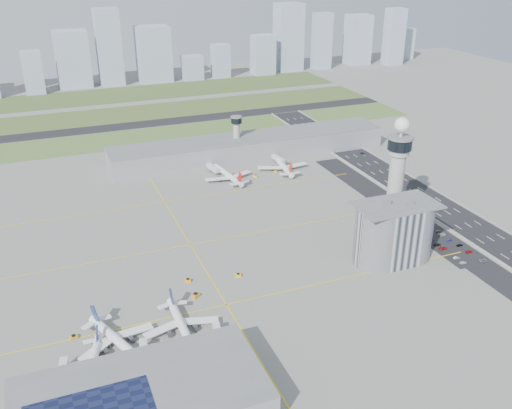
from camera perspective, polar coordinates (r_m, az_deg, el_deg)
name	(u,v)px	position (r m, az deg, el deg)	size (l,w,h in m)	color
ground	(281,257)	(295.50, 2.51, -5.29)	(1000.00, 1000.00, 0.00)	gray
grass_strip_0	(150,136)	(488.81, -10.51, 6.71)	(480.00, 50.00, 0.08)	#4E6730
grass_strip_1	(134,114)	(559.69, -12.12, 8.87)	(480.00, 60.00, 0.08)	#455A2A
grass_strip_2	(120,95)	(636.35, -13.46, 10.63)	(480.00, 70.00, 0.08)	#425B2B
runway	(142,124)	(523.63, -11.36, 7.85)	(480.00, 22.00, 0.10)	black
highway	(461,221)	(353.46, 19.82, -1.54)	(28.00, 500.00, 0.10)	black
barrier_left	(442,224)	(344.64, 18.06, -1.85)	(0.60, 500.00, 1.20)	#9E9E99
barrier_right	(480,216)	(362.16, 21.52, -1.08)	(0.60, 500.00, 1.20)	#9E9E99
landside_road	(437,236)	(331.59, 17.62, -2.98)	(18.00, 260.00, 0.08)	black
parking_lot	(448,246)	(322.43, 18.64, -3.95)	(20.00, 44.00, 0.10)	black
taxiway_line_h_0	(226,305)	(259.52, -2.97, -9.99)	(260.00, 0.60, 0.01)	yellow
taxiway_line_h_1	(190,245)	(308.72, -6.59, -4.03)	(260.00, 0.60, 0.01)	yellow
taxiway_line_h_2	(164,202)	(361.21, -9.15, 0.25)	(260.00, 0.60, 0.01)	yellow
taxiway_line_v	(190,245)	(308.72, -6.59, -4.03)	(0.60, 260.00, 0.01)	yellow
control_tower	(397,170)	(320.10, 13.92, 3.37)	(14.00, 14.00, 64.50)	#ADAAA5
secondary_tower	(237,134)	(426.37, -1.96, 7.11)	(8.60, 8.60, 31.90)	#ADAAA5
admin_building	(394,232)	(294.97, 13.61, -2.70)	(42.00, 24.00, 33.50)	#B2B2B7
terminal_pier	(250,147)	(431.29, -0.59, 5.80)	(210.00, 32.00, 15.80)	gray
near_terminal	(141,402)	(207.46, -11.39, -18.79)	(84.00, 42.00, 13.00)	gray
airplane_near_a	(92,362)	(229.90, -16.12, -14.86)	(34.38, 29.23, 9.63)	white
airplane_near_b	(117,336)	(238.92, -13.75, -12.64)	(39.06, 33.20, 10.94)	white
airplane_near_c	(182,321)	(242.18, -7.45, -11.51)	(38.08, 32.37, 10.66)	white
airplane_far_a	(228,172)	(389.58, -2.83, 3.31)	(40.58, 34.49, 11.36)	white
airplane_far_b	(282,161)	(407.19, 2.65, 4.34)	(43.40, 36.89, 12.15)	white
jet_bridge_near_0	(61,388)	(224.89, -18.92, -16.99)	(14.00, 3.00, 5.70)	silver
jet_bridge_near_1	(145,367)	(225.97, -11.09, -15.69)	(14.00, 3.00, 5.70)	silver
jet_bridge_near_2	(221,348)	(230.97, -3.57, -14.16)	(14.00, 3.00, 5.70)	silver
jet_bridge_far_0	(208,167)	(407.25, -4.78, 3.80)	(14.00, 3.00, 5.70)	silver
jet_bridge_far_1	(273,158)	(423.27, 1.72, 4.70)	(14.00, 3.00, 5.70)	silver
tug_0	(74,337)	(250.71, -17.78, -12.49)	(2.15, 3.13, 1.82)	gold
tug_1	(196,295)	(265.19, -6.06, -8.99)	(2.53, 3.68, 2.14)	orange
tug_2	(188,280)	(276.72, -6.83, -7.51)	(2.07, 3.01, 1.75)	#F19D06
tug_3	(238,275)	(278.97, -1.81, -7.04)	(2.04, 2.97, 1.73)	yellow
tug_4	(255,176)	(395.14, -0.05, 2.90)	(1.90, 2.77, 1.61)	yellow
tug_5	(275,171)	(404.31, 1.92, 3.41)	(1.98, 2.88, 1.67)	gold
car_lot_0	(463,262)	(307.74, 19.99, -5.47)	(1.52, 3.78, 1.29)	silver
car_lot_1	(456,258)	(311.16, 19.41, -5.04)	(1.27, 3.64, 1.20)	#9699A8
car_lot_2	(443,248)	(317.97, 18.18, -4.17)	(2.13, 4.61, 1.28)	maroon
car_lot_3	(437,245)	(320.83, 17.68, -3.84)	(1.73, 4.25, 1.23)	black
car_lot_4	(431,240)	(324.81, 17.06, -3.39)	(1.36, 3.38, 1.15)	navy
car_lot_5	(419,232)	(331.59, 16.02, -2.65)	(1.34, 3.83, 1.26)	silver
car_lot_6	(483,260)	(313.26, 21.78, -5.21)	(2.18, 4.73, 1.31)	gray
car_lot_7	(469,251)	(319.32, 20.53, -4.42)	(1.73, 4.26, 1.24)	#A11214
car_lot_8	(460,245)	(324.18, 19.70, -3.83)	(1.48, 3.68, 1.25)	black
car_lot_9	(449,240)	(327.86, 18.76, -3.37)	(1.16, 3.33, 1.10)	navy
car_lot_10	(442,234)	(332.62, 18.11, -2.84)	(2.13, 4.63, 1.29)	#B7B8BF
car_lot_11	(439,231)	(335.92, 17.80, -2.54)	(1.54, 3.79, 1.10)	slate
car_hw_1	(421,195)	(380.02, 16.20, 0.91)	(1.29, 3.69, 1.22)	#262730
car_hw_2	(363,153)	(446.45, 10.63, 5.05)	(1.97, 4.28, 1.19)	navy
car_hw_4	(311,133)	(488.86, 5.54, 7.10)	(1.55, 3.86, 1.32)	slate
skyline_bldg_6	(33,73)	(662.79, -21.40, 12.18)	(20.04, 16.03, 45.20)	#9EADC1
skyline_bldg_7	(73,59)	(681.61, -17.87, 13.68)	(35.76, 28.61, 61.22)	#9EADC1
skyline_bldg_8	(109,47)	(678.49, -14.49, 14.98)	(26.33, 21.06, 83.39)	#9EADC1
skyline_bldg_9	(154,54)	(689.07, -10.20, 14.59)	(36.96, 29.57, 62.11)	#9EADC1
skyline_bldg_10	(192,68)	(693.74, -6.38, 13.44)	(23.01, 18.41, 27.75)	#9EADC1
skyline_bldg_11	(221,61)	(702.24, -3.56, 14.15)	(20.22, 16.18, 38.97)	#9EADC1
skyline_bldg_12	(263,55)	(717.95, 0.71, 14.74)	(26.14, 20.92, 46.89)	#9EADC1
skyline_bldg_13	(288,37)	(741.51, 3.26, 16.37)	(32.26, 25.81, 81.20)	#9EADC1
skyline_bldg_14	(322,41)	(755.43, 6.60, 15.93)	(21.59, 17.28, 68.75)	#9EADC1
skyline_bldg_15	(358,40)	(792.20, 10.14, 15.93)	(30.25, 24.20, 63.40)	#9EADC1
skyline_bldg_16	(394,37)	(798.48, 13.64, 16.00)	(23.04, 18.43, 71.56)	#9EADC1
skyline_bldg_17	(404,44)	(843.67, 14.58, 15.29)	(22.64, 18.11, 41.06)	#9EADC1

